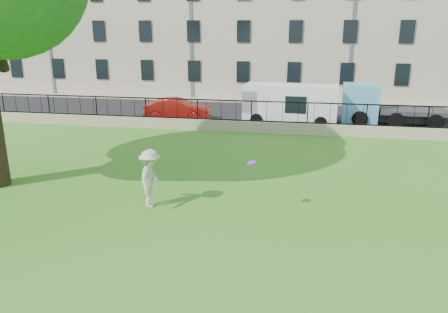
% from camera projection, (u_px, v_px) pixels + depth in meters
% --- Properties ---
extents(ground, '(120.00, 120.00, 0.00)m').
position_uv_depth(ground, '(201.00, 227.00, 12.63)').
color(ground, '#38751C').
rests_on(ground, ground).
extents(retaining_wall, '(50.00, 0.40, 0.60)m').
position_uv_depth(retaining_wall, '(251.00, 127.00, 23.85)').
color(retaining_wall, tan).
rests_on(retaining_wall, ground).
extents(iron_railing, '(50.00, 0.05, 1.13)m').
position_uv_depth(iron_railing, '(251.00, 111.00, 23.61)').
color(iron_railing, black).
rests_on(iron_railing, retaining_wall).
extents(street, '(60.00, 9.00, 0.01)m').
position_uv_depth(street, '(260.00, 115.00, 28.36)').
color(street, black).
rests_on(street, ground).
extents(sidewalk, '(60.00, 1.40, 0.12)m').
position_uv_depth(sidewalk, '(267.00, 101.00, 33.25)').
color(sidewalk, tan).
rests_on(sidewalk, ground).
extents(building_row, '(56.40, 10.40, 13.80)m').
position_uv_depth(building_row, '(275.00, 9.00, 36.62)').
color(building_row, '#BFAD98').
rests_on(building_row, ground).
extents(man, '(0.75, 1.25, 1.89)m').
position_uv_depth(man, '(151.00, 178.00, 13.82)').
color(man, '#BEB49A').
rests_on(man, ground).
extents(frisbee, '(0.33, 0.34, 0.12)m').
position_uv_depth(frisbee, '(251.00, 163.00, 13.05)').
color(frisbee, '#7325D2').
extents(red_sedan, '(4.14, 1.77, 1.33)m').
position_uv_depth(red_sedan, '(177.00, 109.00, 26.84)').
color(red_sedan, '#B11B15').
rests_on(red_sedan, street).
extents(white_van, '(5.54, 2.47, 2.27)m').
position_uv_depth(white_van, '(290.00, 104.00, 25.77)').
color(white_van, silver).
rests_on(white_van, street).
extents(blue_truck, '(5.62, 2.24, 2.32)m').
position_uv_depth(blue_truck, '(391.00, 105.00, 25.38)').
color(blue_truck, '#5CA7D8').
rests_on(blue_truck, street).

